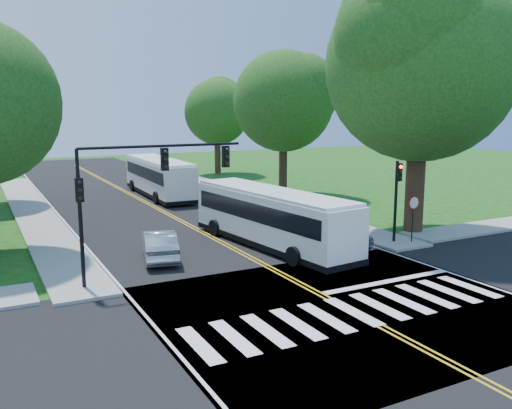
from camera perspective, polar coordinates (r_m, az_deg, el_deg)
ground at (r=20.75m, az=9.31°, el=-10.65°), size 140.00×140.00×0.00m
road at (r=36.17m, az=-8.09°, el=-1.63°), size 14.00×96.00×0.01m
cross_road at (r=20.74m, az=9.31°, el=-10.63°), size 60.00×12.00×0.01m
center_line at (r=39.89m, az=-10.04°, el=-0.57°), size 0.36×70.00×0.01m
edge_line_w at (r=38.43m, az=-19.73°, el=-1.42°), size 0.12×70.00×0.01m
edge_line_e at (r=42.41m, az=-1.26°, el=0.22°), size 0.12×70.00×0.01m
crosswalk at (r=20.37m, az=10.17°, el=-11.02°), size 12.60×3.00×0.01m
stop_bar at (r=24.02m, az=13.73°, el=-7.85°), size 6.60×0.40×0.01m
sidewalk_nw at (r=41.19m, az=-22.40°, el=-0.77°), size 2.60×40.00×0.15m
sidewalk_ne at (r=45.71m, az=-1.26°, el=1.01°), size 2.60×40.00×0.15m
tree_ne_big at (r=32.77m, az=16.99°, el=13.74°), size 10.80×10.80×14.91m
tree_east_mid at (r=45.79m, az=2.92°, el=10.80°), size 8.40×8.40×11.93m
tree_east_far at (r=60.50m, az=-4.12°, el=9.67°), size 7.20×7.20×10.34m
signal_nw at (r=22.81m, az=-12.35°, el=2.51°), size 7.15×0.46×5.66m
signal_ne at (r=29.95m, az=14.61°, el=1.45°), size 0.30×0.46×4.40m
stop_sign at (r=30.31m, az=16.24°, el=-0.31°), size 0.76×0.08×2.53m
bus_lead at (r=28.71m, az=1.65°, el=-1.32°), size 3.89×11.96×3.04m
bus_follow at (r=46.06m, az=-10.18°, el=2.92°), size 3.14×12.12×3.12m
hatchback at (r=26.88m, az=-10.15°, el=-4.20°), size 2.45×4.61×1.44m
suv at (r=29.27m, az=8.13°, el=-3.16°), size 2.28×4.59×1.25m
dark_sedan at (r=38.34m, az=0.09°, el=0.07°), size 2.51×4.43×1.21m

